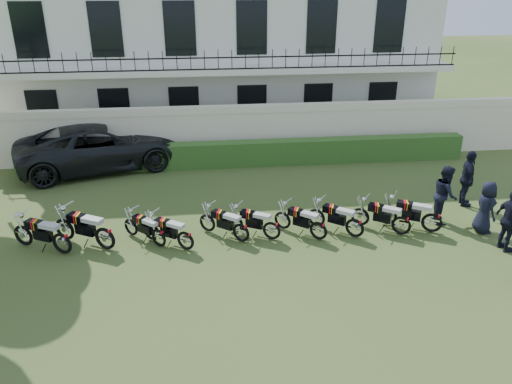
# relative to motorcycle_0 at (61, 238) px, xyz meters

# --- Properties ---
(ground) EXTENTS (100.00, 100.00, 0.00)m
(ground) POSITION_rel_motorcycle_0_xyz_m (4.78, -0.74, -0.50)
(ground) COLOR #324B1E
(ground) RESTS_ON ground
(perimeter_wall) EXTENTS (30.00, 0.35, 2.30)m
(perimeter_wall) POSITION_rel_motorcycle_0_xyz_m (4.78, 7.26, 0.67)
(perimeter_wall) COLOR beige
(perimeter_wall) RESTS_ON ground
(hedge) EXTENTS (18.00, 0.60, 1.00)m
(hedge) POSITION_rel_motorcycle_0_xyz_m (5.78, 6.46, -0.00)
(hedge) COLOR #234C1B
(hedge) RESTS_ON ground
(building) EXTENTS (20.40, 9.60, 7.40)m
(building) POSITION_rel_motorcycle_0_xyz_m (4.78, 13.22, 3.21)
(building) COLOR silver
(building) RESTS_ON ground
(motorcycle_0) EXTENTS (1.83, 1.01, 1.09)m
(motorcycle_0) POSITION_rel_motorcycle_0_xyz_m (0.00, 0.00, 0.00)
(motorcycle_0) COLOR black
(motorcycle_0) RESTS_ON ground
(motorcycle_1) EXTENTS (1.90, 1.13, 1.15)m
(motorcycle_1) POSITION_rel_motorcycle_0_xyz_m (1.15, 0.11, 0.03)
(motorcycle_1) COLOR black
(motorcycle_1) RESTS_ON ground
(motorcycle_2) EXTENTS (1.32, 1.19, 0.92)m
(motorcycle_2) POSITION_rel_motorcycle_0_xyz_m (2.64, 0.11, -0.08)
(motorcycle_2) COLOR black
(motorcycle_2) RESTS_ON ground
(motorcycle_3) EXTENTS (1.51, 1.06, 0.96)m
(motorcycle_3) POSITION_rel_motorcycle_0_xyz_m (3.40, -0.15, -0.06)
(motorcycle_3) COLOR black
(motorcycle_3) RESTS_ON ground
(motorcycle_4) EXTENTS (1.45, 1.15, 0.97)m
(motorcycle_4) POSITION_rel_motorcycle_0_xyz_m (4.99, 0.14, -0.06)
(motorcycle_4) COLOR black
(motorcycle_4) RESTS_ON ground
(motorcycle_5) EXTENTS (1.57, 0.94, 0.96)m
(motorcycle_5) POSITION_rel_motorcycle_0_xyz_m (5.90, 0.17, -0.06)
(motorcycle_5) COLOR black
(motorcycle_5) RESTS_ON ground
(motorcycle_6) EXTENTS (1.43, 1.20, 0.97)m
(motorcycle_6) POSITION_rel_motorcycle_0_xyz_m (7.25, 0.01, -0.05)
(motorcycle_6) COLOR black
(motorcycle_6) RESTS_ON ground
(motorcycle_7) EXTENTS (1.49, 1.23, 1.00)m
(motorcycle_7) POSITION_rel_motorcycle_0_xyz_m (8.36, 0.03, -0.04)
(motorcycle_7) COLOR black
(motorcycle_7) RESTS_ON ground
(motorcycle_8) EXTENTS (1.58, 1.11, 1.01)m
(motorcycle_8) POSITION_rel_motorcycle_0_xyz_m (9.78, 0.03, -0.04)
(motorcycle_8) COLOR black
(motorcycle_8) RESTS_ON ground
(motorcycle_9) EXTENTS (1.73, 1.04, 1.05)m
(motorcycle_9) POSITION_rel_motorcycle_0_xyz_m (10.74, 0.06, -0.01)
(motorcycle_9) COLOR black
(motorcycle_9) RESTS_ON ground
(suv) EXTENTS (7.03, 4.69, 1.79)m
(suv) POSITION_rel_motorcycle_0_xyz_m (-0.00, 6.83, 0.40)
(suv) COLOR black
(suv) RESTS_ON ground
(officer_2) EXTENTS (0.56, 1.13, 1.86)m
(officer_2) POSITION_rel_motorcycle_0_xyz_m (12.38, -1.15, 0.43)
(officer_2) COLOR black
(officer_2) RESTS_ON ground
(officer_3) EXTENTS (0.54, 0.81, 1.63)m
(officer_3) POSITION_rel_motorcycle_0_xyz_m (12.31, -0.02, 0.31)
(officer_3) COLOR black
(officer_3) RESTS_ON ground
(officer_4) EXTENTS (0.93, 1.07, 1.85)m
(officer_4) POSITION_rel_motorcycle_0_xyz_m (11.41, 0.78, 0.42)
(officer_4) COLOR black
(officer_4) RESTS_ON ground
(officer_5) EXTENTS (0.75, 1.21, 1.92)m
(officer_5) POSITION_rel_motorcycle_0_xyz_m (12.69, 1.84, 0.46)
(officer_5) COLOR black
(officer_5) RESTS_ON ground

